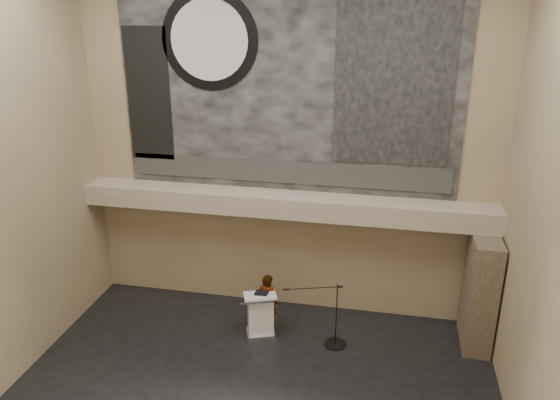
# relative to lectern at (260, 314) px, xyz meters

# --- Properties ---
(wall_back) EXTENTS (10.00, 0.02, 8.50)m
(wall_back) POSITION_rel_lectern_xyz_m (0.32, 1.56, 3.70)
(wall_back) COLOR #8A7757
(wall_back) RESTS_ON floor
(wall_front) EXTENTS (10.00, 0.02, 8.50)m
(wall_front) POSITION_rel_lectern_xyz_m (0.32, -6.44, 3.70)
(wall_front) COLOR #8A7757
(wall_front) RESTS_ON floor
(wall_right) EXTENTS (0.02, 8.00, 8.50)m
(wall_right) POSITION_rel_lectern_xyz_m (5.32, -2.44, 3.70)
(wall_right) COLOR #8A7757
(wall_right) RESTS_ON floor
(soffit) EXTENTS (10.00, 0.80, 0.50)m
(soffit) POSITION_rel_lectern_xyz_m (0.32, 1.16, 2.40)
(soffit) COLOR #A0907C
(soffit) RESTS_ON wall_back
(sprinkler_left) EXTENTS (0.04, 0.04, 0.06)m
(sprinkler_left) POSITION_rel_lectern_xyz_m (-1.28, 1.11, 2.12)
(sprinkler_left) COLOR #B2893D
(sprinkler_left) RESTS_ON soffit
(sprinkler_right) EXTENTS (0.04, 0.04, 0.06)m
(sprinkler_right) POSITION_rel_lectern_xyz_m (2.22, 1.11, 2.12)
(sprinkler_right) COLOR #B2893D
(sprinkler_right) RESTS_ON soffit
(banner) EXTENTS (8.00, 0.05, 5.00)m
(banner) POSITION_rel_lectern_xyz_m (0.32, 1.53, 5.15)
(banner) COLOR black
(banner) RESTS_ON wall_back
(banner_text_strip) EXTENTS (7.76, 0.02, 0.55)m
(banner_text_strip) POSITION_rel_lectern_xyz_m (0.32, 1.49, 3.10)
(banner_text_strip) COLOR #2A2A2A
(banner_text_strip) RESTS_ON banner
(banner_clock_rim) EXTENTS (2.30, 0.02, 2.30)m
(banner_clock_rim) POSITION_rel_lectern_xyz_m (-1.48, 1.49, 6.15)
(banner_clock_rim) COLOR black
(banner_clock_rim) RESTS_ON banner
(banner_clock_face) EXTENTS (1.84, 0.02, 1.84)m
(banner_clock_face) POSITION_rel_lectern_xyz_m (-1.48, 1.47, 6.15)
(banner_clock_face) COLOR silver
(banner_clock_face) RESTS_ON banner
(banner_building_print) EXTENTS (2.60, 0.02, 3.60)m
(banner_building_print) POSITION_rel_lectern_xyz_m (2.72, 1.49, 5.25)
(banner_building_print) COLOR black
(banner_building_print) RESTS_ON banner
(banner_brick_print) EXTENTS (1.10, 0.02, 3.20)m
(banner_brick_print) POSITION_rel_lectern_xyz_m (-3.08, 1.49, 4.85)
(banner_brick_print) COLOR black
(banner_brick_print) RESTS_ON banner
(stone_pier) EXTENTS (0.60, 1.40, 2.70)m
(stone_pier) POSITION_rel_lectern_xyz_m (4.97, 0.71, 0.80)
(stone_pier) COLOR #47382B
(stone_pier) RESTS_ON floor
(lectern) EXTENTS (0.89, 0.76, 1.14)m
(lectern) POSITION_rel_lectern_xyz_m (0.00, 0.00, 0.00)
(lectern) COLOR silver
(lectern) RESTS_ON floor
(binder) EXTENTS (0.31, 0.25, 0.04)m
(binder) POSITION_rel_lectern_xyz_m (0.03, 0.02, 0.56)
(binder) COLOR black
(binder) RESTS_ON lectern
(papers) EXTENTS (0.24, 0.31, 0.00)m
(papers) POSITION_rel_lectern_xyz_m (-0.11, -0.06, 0.55)
(papers) COLOR silver
(papers) RESTS_ON lectern
(speaker_person) EXTENTS (0.61, 0.50, 1.45)m
(speaker_person) POSITION_rel_lectern_xyz_m (0.11, 0.32, 0.17)
(speaker_person) COLOR white
(speaker_person) RESTS_ON floor
(mic_stand) EXTENTS (1.44, 0.64, 1.60)m
(mic_stand) POSITION_rel_lectern_xyz_m (1.76, -0.06, -0.31)
(mic_stand) COLOR black
(mic_stand) RESTS_ON floor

